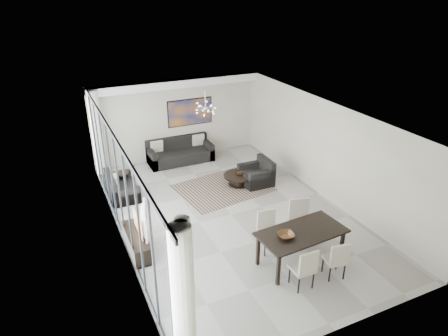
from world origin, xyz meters
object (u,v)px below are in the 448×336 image
coffee_table (239,179)px  sofa_main (180,154)px  television (141,221)px  tv_console (137,242)px  dining_table (301,235)px

coffee_table → sofa_main: bearing=113.6°
sofa_main → coffee_table: bearing=-66.4°
television → coffee_table: bearing=-47.8°
sofa_main → television: bearing=-119.0°
coffee_table → sofa_main: size_ratio=0.43×
sofa_main → tv_console: (-2.68, -4.59, -0.05)m
coffee_table → dining_table: size_ratio=0.47×
television → sofa_main: bearing=-15.8°
coffee_table → tv_console: size_ratio=0.67×
sofa_main → dining_table: same height
sofa_main → television: television is taller
sofa_main → tv_console: sofa_main is taller
dining_table → sofa_main: bearing=95.4°
sofa_main → tv_console: size_ratio=1.57×
coffee_table → dining_table: dining_table is taller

